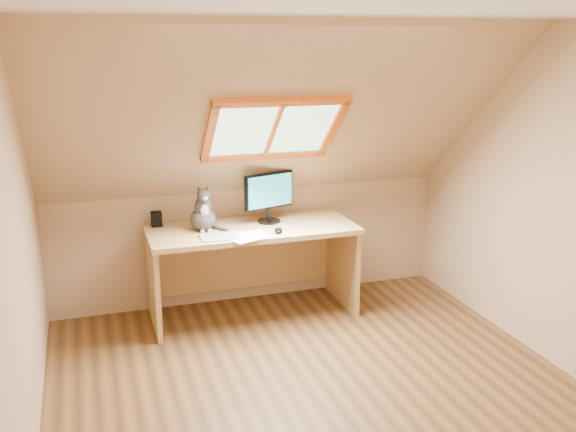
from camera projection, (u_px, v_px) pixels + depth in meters
name	position (u px, v px, depth m)	size (l,w,h in m)	color
ground	(320.00, 393.00, 4.25)	(3.50, 3.50, 0.00)	brown
room_shell	(328.00, 186.00, 3.79)	(3.52, 3.52, 2.41)	tan
desk	(250.00, 251.00, 5.41)	(1.71, 0.75, 0.78)	tan
monitor	(269.00, 194.00, 5.34)	(0.45, 0.19, 0.42)	black
cat	(203.00, 214.00, 5.16)	(0.22, 0.26, 0.38)	#443F3D
desk_speaker	(156.00, 219.00, 5.28)	(0.08, 0.08, 0.12)	black
graphics_tablet	(220.00, 237.00, 4.99)	(0.30, 0.21, 0.01)	#B2B2B7
mouse	(278.00, 230.00, 5.11)	(0.06, 0.11, 0.04)	black
papers	(249.00, 236.00, 5.02)	(0.35, 0.30, 0.01)	white
cables	(295.00, 226.00, 5.28)	(0.51, 0.26, 0.01)	silver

